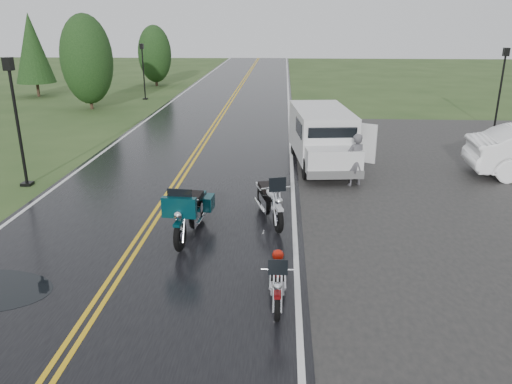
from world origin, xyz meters
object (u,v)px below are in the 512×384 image
at_px(motorcycle_teal, 179,224).
at_px(motorcycle_silver, 278,209).
at_px(van_white, 307,150).
at_px(person_at_van, 355,161).
at_px(lamp_post_near_left, 18,123).
at_px(motorcycle_red, 278,295).
at_px(lamp_post_far_left, 143,72).
at_px(lamp_post_far_right, 500,90).

xyz_separation_m(motorcycle_teal, motorcycle_silver, (2.24, 1.16, -0.04)).
height_order(van_white, person_at_van, van_white).
height_order(motorcycle_silver, lamp_post_near_left, lamp_post_near_left).
relative_size(motorcycle_silver, lamp_post_near_left, 0.58).
bearing_deg(motorcycle_silver, motorcycle_red, -105.31).
distance_m(lamp_post_near_left, lamp_post_far_left, 18.19).
relative_size(person_at_van, lamp_post_far_left, 0.47).
bearing_deg(lamp_post_far_right, lamp_post_far_left, 155.20).
relative_size(lamp_post_near_left, lamp_post_far_right, 1.04).
height_order(motorcycle_red, motorcycle_teal, motorcycle_teal).
xyz_separation_m(lamp_post_far_left, lamp_post_far_right, (19.40, -8.96, 0.14)).
relative_size(lamp_post_far_left, lamp_post_far_right, 0.93).
bearing_deg(person_at_van, lamp_post_far_left, -80.36).
relative_size(lamp_post_near_left, lamp_post_far_left, 1.13).
bearing_deg(lamp_post_near_left, motorcycle_silver, -23.02).
xyz_separation_m(lamp_post_near_left, lamp_post_far_right, (18.46, 9.20, -0.08)).
relative_size(motorcycle_red, lamp_post_far_right, 0.49).
xyz_separation_m(person_at_van, lamp_post_far_left, (-11.58, 17.67, 0.97)).
xyz_separation_m(motorcycle_red, motorcycle_teal, (-2.28, 2.67, 0.17)).
xyz_separation_m(motorcycle_teal, person_at_van, (4.65, 5.15, 0.11)).
height_order(lamp_post_far_left, lamp_post_far_right, lamp_post_far_right).
bearing_deg(lamp_post_far_right, lamp_post_near_left, -153.50).
height_order(motorcycle_red, van_white, van_white).
xyz_separation_m(motorcycle_red, lamp_post_near_left, (-8.27, 7.33, 1.49)).
bearing_deg(van_white, lamp_post_far_right, 35.27).
xyz_separation_m(motorcycle_teal, lamp_post_far_right, (12.47, 13.86, 1.23)).
bearing_deg(motorcycle_silver, van_white, 63.05).
xyz_separation_m(motorcycle_teal, lamp_post_near_left, (-5.99, 4.66, 1.31)).
height_order(motorcycle_teal, person_at_van, person_at_van).
height_order(motorcycle_teal, lamp_post_far_right, lamp_post_far_right).
bearing_deg(van_white, lamp_post_far_left, 114.64).
xyz_separation_m(motorcycle_silver, van_white, (0.90, 4.56, 0.34)).
distance_m(motorcycle_red, person_at_van, 8.18).
relative_size(motorcycle_teal, lamp_post_near_left, 0.61).
relative_size(motorcycle_teal, motorcycle_silver, 1.06).
bearing_deg(lamp_post_far_right, van_white, -138.90).
bearing_deg(lamp_post_far_left, van_white, -59.52).
height_order(van_white, lamp_post_far_left, lamp_post_far_left).
bearing_deg(motorcycle_silver, lamp_post_far_left, 97.13).
relative_size(motorcycle_red, lamp_post_near_left, 0.47).
bearing_deg(motorcycle_silver, motorcycle_teal, -168.46).
height_order(motorcycle_silver, lamp_post_far_left, lamp_post_far_left).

